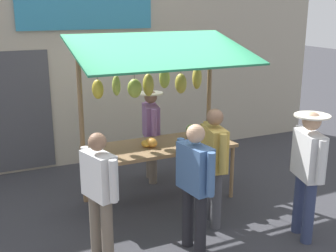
% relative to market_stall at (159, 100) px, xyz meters
% --- Properties ---
extents(ground_plane, '(40.00, 40.00, 0.00)m').
position_rel_market_stall_xyz_m(ground_plane, '(0.03, 0.06, -1.55)').
color(ground_plane, '#38383D').
extents(street_backdrop, '(9.00, 0.30, 3.40)m').
position_rel_market_stall_xyz_m(street_backdrop, '(0.08, -2.14, 0.15)').
color(street_backdrop, '#B2A893').
rests_on(street_backdrop, ground).
extents(market_stall, '(2.50, 1.46, 2.50)m').
position_rel_market_stall_xyz_m(market_stall, '(0.00, 0.00, 0.00)').
color(market_stall, olive).
rests_on(market_stall, ground).
extents(vendor_with_sunhat, '(0.40, 0.66, 1.56)m').
position_rel_market_stall_xyz_m(vendor_with_sunhat, '(-0.15, -0.69, -0.64)').
color(vendor_with_sunhat, '#726656').
rests_on(vendor_with_sunhat, ground).
extents(shopper_with_ponytail, '(0.30, 0.68, 1.61)m').
position_rel_market_stall_xyz_m(shopper_with_ponytail, '(-0.32, 1.05, -0.62)').
color(shopper_with_ponytail, '#4C4C51').
rests_on(shopper_with_ponytail, ground).
extents(shopper_in_striped_shirt, '(0.34, 0.64, 1.53)m').
position_rel_market_stall_xyz_m(shopper_in_striped_shirt, '(1.27, 1.18, -0.68)').
color(shopper_in_striped_shirt, '#726656').
rests_on(shopper_in_striped_shirt, ground).
extents(shopper_in_grey_tee, '(0.28, 0.68, 1.59)m').
position_rel_market_stall_xyz_m(shopper_in_grey_tee, '(0.22, 1.54, -0.63)').
color(shopper_in_grey_tee, '#232328').
rests_on(shopper_in_grey_tee, ground).
extents(shopper_with_shopping_bag, '(0.43, 0.68, 1.66)m').
position_rel_market_stall_xyz_m(shopper_with_shopping_bag, '(-1.19, 1.85, -0.57)').
color(shopper_with_shopping_bag, navy).
rests_on(shopper_with_shopping_bag, ground).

